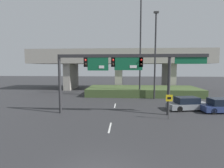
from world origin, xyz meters
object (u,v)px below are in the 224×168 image
object	(u,v)px
highway_light_pole_near	(140,45)
highway_light_pole_far	(155,54)
speed_limit_sign	(169,103)
signal_gantry	(124,66)
parked_sedan_mid_right	(221,106)
parked_sedan_near_right	(188,104)

from	to	relation	value
highway_light_pole_near	highway_light_pole_far	distance (m)	2.69
speed_limit_sign	highway_light_pole_far	world-z (taller)	highway_light_pole_far
highway_light_pole_near	highway_light_pole_far	size ratio (longest dim) A/B	1.21
signal_gantry	highway_light_pole_near	size ratio (longest dim) A/B	0.96
signal_gantry	highway_light_pole_far	bearing A→B (deg)	62.48
signal_gantry	parked_sedan_mid_right	xyz separation A→B (m)	(10.33, 1.43, -4.23)
signal_gantry	speed_limit_sign	xyz separation A→B (m)	(4.11, -1.50, -3.39)
highway_light_pole_near	highway_light_pole_far	bearing A→B (deg)	-27.09
highway_light_pole_far	parked_sedan_mid_right	xyz separation A→B (m)	(5.80, -7.26, -6.04)
highway_light_pole_far	parked_sedan_near_right	bearing A→B (deg)	-67.91
parked_sedan_near_right	parked_sedan_mid_right	bearing A→B (deg)	-25.56
highway_light_pole_near	parked_sedan_mid_right	distance (m)	13.63
signal_gantry	parked_sedan_mid_right	size ratio (longest dim) A/B	3.37
signal_gantry	highway_light_pole_near	xyz separation A→B (m)	(2.45, 9.75, 3.14)
signal_gantry	parked_sedan_mid_right	bearing A→B (deg)	7.87
signal_gantry	highway_light_pole_near	world-z (taller)	highway_light_pole_near
highway_light_pole_near	parked_sedan_mid_right	size ratio (longest dim) A/B	3.49
signal_gantry	highway_light_pole_far	distance (m)	9.97
parked_sedan_mid_right	highway_light_pole_near	bearing A→B (deg)	128.57
parked_sedan_near_right	signal_gantry	bearing A→B (deg)	-173.11
parked_sedan_near_right	highway_light_pole_far	bearing A→B (deg)	101.33
highway_light_pole_near	parked_sedan_near_right	size ratio (longest dim) A/B	3.20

